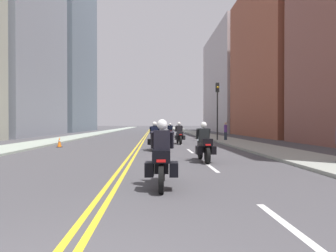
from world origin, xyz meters
name	(u,v)px	position (x,y,z in m)	size (l,w,h in m)	color
ground_plane	(148,132)	(0.00, 48.00, 0.00)	(264.00, 264.00, 0.00)	#464549
sidewalk_left	(103,132)	(-7.58, 48.00, 0.06)	(2.89, 144.00, 0.12)	#9BA799
sidewalk_right	(192,132)	(7.58, 48.00, 0.06)	(2.89, 144.00, 0.12)	#989C93
centreline_yellow_inner	(147,132)	(-0.12, 48.00, 0.00)	(0.12, 132.00, 0.01)	yellow
centreline_yellow_outer	(149,132)	(0.12, 48.00, 0.00)	(0.12, 132.00, 0.01)	yellow
lane_dashes_white	(173,138)	(3.07, 29.00, 0.00)	(0.14, 56.40, 0.01)	silver
building_left_1	(15,24)	(-16.33, 35.19, 13.94)	(7.96, 16.89, 27.88)	gray
building_right_1	(277,60)	(15.92, 32.29, 9.19)	(7.15, 16.68, 18.37)	#9A503A
building_left_2	(64,54)	(-16.89, 56.92, 15.33)	(9.09, 21.06, 30.65)	slate
building_right_2	(239,82)	(17.33, 53.29, 9.47)	(9.97, 21.82, 18.93)	#BAACAD
motorcycle_0	(162,160)	(1.24, 4.78, 0.67)	(0.78, 2.11, 1.66)	black
motorcycle_1	(204,146)	(3.07, 9.45, 0.65)	(0.77, 2.17, 1.62)	black
motorcycle_2	(155,139)	(1.08, 14.51, 0.66)	(0.77, 2.25, 1.66)	black
motorcycle_3	(179,135)	(2.95, 19.68, 0.66)	(0.78, 2.17, 1.67)	black
motorcycle_4	(156,133)	(1.23, 24.95, 0.67)	(0.77, 2.25, 1.62)	black
motorcycle_5	(170,132)	(2.84, 29.87, 0.65)	(0.76, 2.13, 1.60)	black
traffic_cone_2	(59,142)	(-5.12, 17.03, 0.33)	(0.33, 0.33, 0.67)	black
traffic_light_near	(217,101)	(6.54, 22.81, 3.48)	(0.28, 0.38, 5.07)	black
pedestrian_1	(226,131)	(7.29, 22.89, 0.85)	(0.35, 0.50, 1.65)	#242C39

